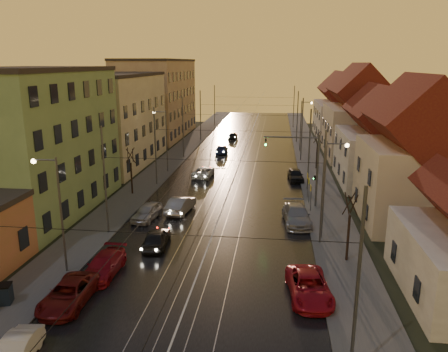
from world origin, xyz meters
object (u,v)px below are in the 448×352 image
at_px(driving_car_2, 203,172).
at_px(driving_car_3, 222,150).
at_px(parked_left_1, 69,294).
at_px(parked_left_3, 147,212).
at_px(parked_right_0, 309,287).
at_px(driving_car_4, 233,136).
at_px(driving_car_1, 181,205).
at_px(traffic_light_mast, 307,161).
at_px(driving_car_0, 156,238).
at_px(dumpster, 0,295).
at_px(street_lamp_3, 303,121).
at_px(parked_right_2, 296,175).
at_px(parked_right_1, 296,215).
at_px(street_lamp_2, 164,135).
at_px(street_lamp_0, 56,204).
at_px(street_lamp_1, 328,181).
at_px(parked_left_2, 104,265).

height_order(driving_car_2, driving_car_3, driving_car_2).
height_order(driving_car_2, parked_left_1, parked_left_1).
bearing_deg(parked_left_3, parked_right_0, -33.80).
bearing_deg(driving_car_4, driving_car_1, 90.40).
distance_m(traffic_light_mast, driving_car_4, 40.01).
bearing_deg(driving_car_3, traffic_light_mast, 112.14).
relative_size(driving_car_0, parked_right_0, 0.83).
xyz_separation_m(traffic_light_mast, driving_car_1, (-11.80, -2.97, -3.84)).
bearing_deg(dumpster, driving_car_1, 52.65).
relative_size(driving_car_3, parked_right_0, 0.84).
bearing_deg(dumpster, driving_car_2, 61.63).
relative_size(street_lamp_3, dumpster, 6.67).
height_order(parked_right_0, parked_right_2, parked_right_0).
bearing_deg(parked_right_1, parked_right_0, -94.16).
bearing_deg(parked_right_0, parked_right_2, 83.62).
bearing_deg(street_lamp_2, street_lamp_3, 41.31).
bearing_deg(street_lamp_0, parked_right_0, -4.49).
relative_size(street_lamp_0, driving_car_0, 1.88).
distance_m(street_lamp_1, parked_right_2, 18.45).
distance_m(street_lamp_1, driving_car_1, 14.46).
bearing_deg(driving_car_0, driving_car_1, -95.19).
relative_size(street_lamp_3, driving_car_1, 1.73).
relative_size(street_lamp_1, driving_car_0, 1.88).
height_order(driving_car_4, parked_left_3, parked_left_3).
bearing_deg(parked_right_2, driving_car_3, 120.76).
bearing_deg(driving_car_0, driving_car_2, -94.53).
xyz_separation_m(traffic_light_mast, parked_right_0, (-0.80, -17.28, -3.88)).
xyz_separation_m(street_lamp_2, parked_right_0, (16.30, -29.28, -4.17)).
bearing_deg(parked_right_0, parked_right_1, 85.23).
bearing_deg(parked_right_1, traffic_light_mast, 72.23).
height_order(street_lamp_2, street_lamp_3, same).
bearing_deg(parked_left_3, parked_left_1, -83.88).
relative_size(street_lamp_2, street_lamp_3, 1.00).
distance_m(street_lamp_0, parked_left_1, 6.07).
bearing_deg(driving_car_4, street_lamp_3, 141.22).
xyz_separation_m(street_lamp_0, parked_right_2, (16.54, 25.89, -4.18)).
bearing_deg(driving_car_3, parked_right_1, 106.84).
height_order(driving_car_3, parked_right_1, parked_right_1).
distance_m(parked_left_3, dumpster, 15.71).
height_order(street_lamp_0, parked_left_1, street_lamp_0).
bearing_deg(dumpster, parked_left_3, 58.46).
distance_m(driving_car_2, driving_car_4, 28.01).
distance_m(parked_left_1, dumpster, 3.92).
distance_m(driving_car_1, parked_left_2, 13.15).
distance_m(street_lamp_3, parked_left_1, 50.50).
distance_m(street_lamp_2, driving_car_0, 23.98).
xyz_separation_m(street_lamp_3, dumpster, (-19.80, -48.34, -4.19)).
relative_size(parked_left_2, parked_right_2, 1.13).
bearing_deg(driving_car_2, dumpster, 81.44).
bearing_deg(parked_right_0, driving_car_4, 94.53).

